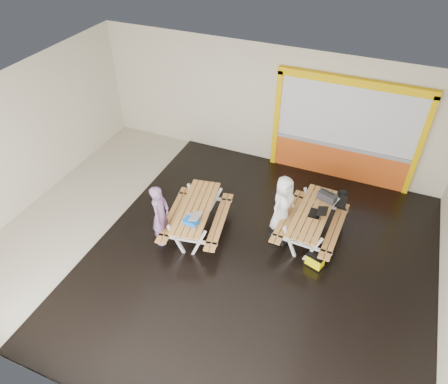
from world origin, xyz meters
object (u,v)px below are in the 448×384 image
at_px(laptop_right, 317,213).
at_px(picnic_table_right, 312,218).
at_px(laptop_left, 192,218).
at_px(fluke_bag, 315,261).
at_px(person_right, 283,204).
at_px(backpack, 342,199).
at_px(toolbox, 327,197).
at_px(dark_case, 280,236).
at_px(picnic_table_left, 196,213).
at_px(blue_pouch, 191,221).
at_px(person_left, 161,215).

bearing_deg(laptop_right, picnic_table_right, 162.31).
height_order(laptop_left, laptop_right, laptop_left).
xyz_separation_m(laptop_right, fluke_bag, (0.23, -0.84, -0.65)).
relative_size(person_right, backpack, 3.39).
xyz_separation_m(toolbox, dark_case, (-0.81, -0.93, -0.78)).
bearing_deg(toolbox, picnic_table_left, -152.46).
distance_m(blue_pouch, fluke_bag, 2.88).
height_order(person_left, backpack, person_left).
relative_size(laptop_right, backpack, 0.93).
relative_size(person_left, laptop_left, 4.00).
xyz_separation_m(laptop_right, toolbox, (0.09, 0.60, 0.05)).
relative_size(picnic_table_right, person_right, 1.40).
bearing_deg(laptop_right, fluke_bag, -74.63).
height_order(picnic_table_right, dark_case, picnic_table_right).
distance_m(person_left, laptop_right, 3.57).
xyz_separation_m(picnic_table_left, laptop_right, (2.66, 0.84, 0.24)).
relative_size(picnic_table_right, blue_pouch, 6.54).
distance_m(laptop_left, fluke_bag, 2.90).
bearing_deg(picnic_table_left, laptop_left, -76.72).
distance_m(picnic_table_right, laptop_right, 0.27).
height_order(picnic_table_left, person_left, person_left).
bearing_deg(person_right, picnic_table_left, 133.30).
relative_size(blue_pouch, dark_case, 0.75).
xyz_separation_m(person_right, laptop_right, (0.82, -0.01, 0.02)).
distance_m(blue_pouch, backpack, 3.69).
bearing_deg(person_left, laptop_right, -73.65).
bearing_deg(fluke_bag, blue_pouch, -169.00).
bearing_deg(toolbox, dark_case, -131.07).
bearing_deg(laptop_left, person_left, -165.16).
height_order(laptop_left, toolbox, toolbox).
relative_size(picnic_table_right, laptop_right, 5.13).
relative_size(toolbox, backpack, 1.10).
bearing_deg(toolbox, laptop_right, -98.77).
height_order(backpack, dark_case, backpack).
bearing_deg(picnic_table_left, dark_case, 14.51).
bearing_deg(laptop_left, picnic_table_right, 27.97).
distance_m(dark_case, fluke_bag, 1.08).
distance_m(laptop_left, toolbox, 3.24).
relative_size(person_right, dark_case, 3.51).
xyz_separation_m(picnic_table_right, backpack, (0.52, 0.82, 0.12)).
bearing_deg(picnic_table_right, toolbox, 70.65).
xyz_separation_m(laptop_left, backpack, (2.97, 2.13, -0.12)).
bearing_deg(blue_pouch, backpack, 37.24).
height_order(person_right, dark_case, person_right).
bearing_deg(picnic_table_right, backpack, 57.89).
bearing_deg(person_right, backpack, -36.96).
xyz_separation_m(backpack, dark_case, (-1.13, -1.19, -0.61)).
distance_m(picnic_table_left, toolbox, 3.12).
xyz_separation_m(blue_pouch, fluke_bag, (2.76, 0.54, -0.64)).
height_order(picnic_table_left, laptop_left, laptop_left).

